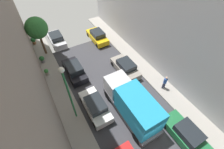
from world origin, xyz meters
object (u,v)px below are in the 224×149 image
parked_car_right_2 (186,134)px  pedestrian (165,82)px  lamp_post (68,89)px  potted_plant_1 (47,72)px  parked_car_right_4 (97,36)px  potted_plant_0 (33,40)px  parked_car_left_4 (75,70)px  street_tree_2 (37,28)px  parked_car_left_3 (95,106)px  parked_car_left_5 (57,39)px  parked_car_right_3 (125,67)px  potted_plant_3 (42,59)px  delivery_truck (132,104)px

parked_car_right_2 → pedestrian: 5.48m
pedestrian → lamp_post: bearing=171.0°
potted_plant_1 → parked_car_right_4: bearing=22.6°
potted_plant_0 → lamp_post: lamp_post is taller
parked_car_left_4 → potted_plant_1: 3.26m
parked_car_right_2 → street_tree_2: 19.18m
parked_car_left_3 → potted_plant_1: size_ratio=5.01×
potted_plant_1 → parked_car_left_4: bearing=-27.3°
parked_car_left_4 → parked_car_left_5: bearing=90.0°
parked_car_left_3 → parked_car_left_4: (0.00, 5.55, 0.00)m
street_tree_2 → parked_car_right_4: bearing=-5.0°
parked_car_left_4 → parked_car_right_3: same height
potted_plant_3 → lamp_post: 9.91m
parked_car_right_2 → potted_plant_0: bearing=112.3°
delivery_truck → potted_plant_0: (-5.65, 16.20, -1.06)m
parked_car_right_2 → pedestrian: bearing=66.5°
street_tree_2 → lamp_post: 10.87m
potted_plant_0 → potted_plant_3: bearing=-88.5°
parked_car_right_2 → parked_car_left_4: bearing=114.6°
parked_car_right_4 → parked_car_right_3: bearing=-90.0°
pedestrian → parked_car_right_2: bearing=-113.5°
parked_car_left_4 → street_tree_2: 6.75m
parked_car_left_5 → pedestrian: size_ratio=2.44×
parked_car_left_3 → parked_car_right_4: (5.40, 10.50, 0.00)m
parked_car_left_5 → potted_plant_3: 4.34m
parked_car_left_4 → potted_plant_1: (-2.89, 1.49, -0.12)m
parked_car_left_4 → parked_car_right_4: bearing=42.5°
lamp_post → potted_plant_0: bearing=94.4°
parked_car_left_3 → lamp_post: (-1.90, 0.28, 3.56)m
parked_car_right_2 → potted_plant_1: bearing=122.0°
street_tree_2 → parked_car_left_3: bearing=-79.6°
pedestrian → parked_car_right_4: bearing=100.5°
parked_car_right_3 → parked_car_right_4: size_ratio=1.00×
delivery_truck → parked_car_right_3: bearing=62.2°
potted_plant_3 → parked_car_right_3: bearing=-38.2°
parked_car_left_3 → potted_plant_0: (-2.95, 14.09, 0.01)m
parked_car_right_2 → parked_car_right_4: 16.74m
delivery_truck → potted_plant_1: bearing=121.4°
street_tree_2 → potted_plant_3: size_ratio=5.35×
parked_car_right_3 → delivery_truck: delivery_truck is taller
pedestrian → potted_plant_1: size_ratio=2.05×
parked_car_right_2 → street_tree_2: (-7.44, 17.39, 3.18)m
parked_car_left_5 → parked_car_left_3: bearing=-90.0°
potted_plant_0 → lamp_post: (1.05, -13.80, 3.55)m
parked_car_right_2 → lamp_post: lamp_post is taller
potted_plant_0 → lamp_post: 14.29m
parked_car_left_5 → potted_plant_3: parked_car_left_5 is taller
street_tree_2 → lamp_post: lamp_post is taller
delivery_truck → street_tree_2: 14.24m
delivery_truck → pedestrian: (4.88, 0.89, -0.71)m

